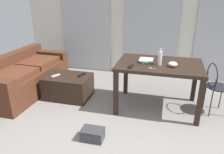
# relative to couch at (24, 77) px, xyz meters

# --- Properties ---
(ground_plane) EXTENTS (7.85, 7.85, 0.00)m
(ground_plane) POSITION_rel_couch_xyz_m (2.24, -0.43, -0.30)
(ground_plane) COLOR gray
(wall_back) EXTENTS (5.95, 0.10, 2.45)m
(wall_back) POSITION_rel_couch_xyz_m (2.24, 1.61, 0.92)
(wall_back) COLOR silver
(wall_back) RESTS_ON ground
(curtains) EXTENTS (4.23, 0.03, 2.09)m
(curtains) POSITION_rel_couch_xyz_m (2.24, 1.52, 0.74)
(curtains) COLOR #B2B7BC
(curtains) RESTS_ON ground
(couch) EXTENTS (0.89, 1.91, 0.73)m
(couch) POSITION_rel_couch_xyz_m (0.00, 0.00, 0.00)
(couch) COLOR #4C2819
(couch) RESTS_ON ground
(coffee_table) EXTENTS (0.81, 0.58, 0.42)m
(coffee_table) POSITION_rel_couch_xyz_m (0.92, -0.01, -0.10)
(coffee_table) COLOR black
(coffee_table) RESTS_ON ground
(craft_table) EXTENTS (1.32, 0.90, 0.78)m
(craft_table) POSITION_rel_couch_xyz_m (2.53, 0.01, 0.38)
(craft_table) COLOR black
(craft_table) RESTS_ON ground
(wire_chair) EXTENTS (0.38, 0.40, 0.83)m
(wire_chair) POSITION_rel_couch_xyz_m (3.40, 0.06, 0.22)
(wire_chair) COLOR black
(wire_chair) RESTS_ON ground
(bottle_near) EXTENTS (0.06, 0.06, 0.26)m
(bottle_near) POSITION_rel_couch_xyz_m (2.53, -0.07, 0.59)
(bottle_near) COLOR beige
(bottle_near) RESTS_ON craft_table
(bowl) EXTENTS (0.14, 0.14, 0.08)m
(bowl) POSITION_rel_couch_xyz_m (2.73, -0.10, 0.52)
(bowl) COLOR beige
(bowl) RESTS_ON craft_table
(book_stack) EXTENTS (0.22, 0.27, 0.04)m
(book_stack) POSITION_rel_couch_xyz_m (2.31, 0.03, 0.50)
(book_stack) COLOR #4C4C51
(book_stack) RESTS_ON craft_table
(tv_remote_on_table) EXTENTS (0.07, 0.16, 0.02)m
(tv_remote_on_table) POSITION_rel_couch_xyz_m (2.12, -0.28, 0.49)
(tv_remote_on_table) COLOR black
(tv_remote_on_table) RESTS_ON craft_table
(scissors) EXTENTS (0.12, 0.08, 0.00)m
(scissors) POSITION_rel_couch_xyz_m (2.45, -0.28, 0.48)
(scissors) COLOR #9EA0A5
(scissors) RESTS_ON craft_table
(tv_remote_primary) EXTENTS (0.12, 0.17, 0.02)m
(tv_remote_primary) POSITION_rel_couch_xyz_m (0.72, -0.08, 0.12)
(tv_remote_primary) COLOR #B7B7B2
(tv_remote_primary) RESTS_ON coffee_table
(tv_remote_secondary) EXTENTS (0.09, 0.19, 0.02)m
(tv_remote_secondary) POSITION_rel_couch_xyz_m (1.16, 0.08, 0.12)
(tv_remote_secondary) COLOR black
(tv_remote_secondary) RESTS_ON coffee_table
(shoebox) EXTENTS (0.30, 0.21, 0.16)m
(shoebox) POSITION_rel_couch_xyz_m (1.78, -1.09, -0.22)
(shoebox) COLOR #38383D
(shoebox) RESTS_ON ground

